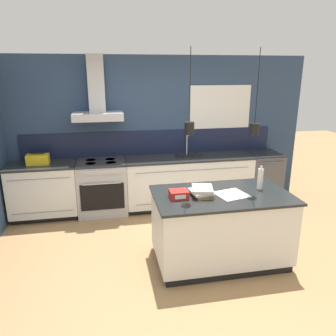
# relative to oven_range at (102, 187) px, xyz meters

# --- Properties ---
(ground_plane) EXTENTS (16.00, 16.00, 0.00)m
(ground_plane) POSITION_rel_oven_range_xyz_m (0.90, -1.69, -0.46)
(ground_plane) COLOR #A87F51
(ground_plane) RESTS_ON ground
(wall_back) EXTENTS (5.60, 2.23, 2.60)m
(wall_back) POSITION_rel_oven_range_xyz_m (0.84, 0.32, 0.90)
(wall_back) COLOR navy
(wall_back) RESTS_ON ground_plane
(counter_run_left) EXTENTS (1.08, 0.64, 0.91)m
(counter_run_left) POSITION_rel_oven_range_xyz_m (-0.94, 0.01, 0.01)
(counter_run_left) COLOR black
(counter_run_left) RESTS_ON ground_plane
(counter_run_sink) EXTENTS (2.23, 0.64, 1.31)m
(counter_run_sink) POSITION_rel_oven_range_xyz_m (1.51, 0.01, 0.01)
(counter_run_sink) COLOR black
(counter_run_sink) RESTS_ON ground_plane
(oven_range) EXTENTS (0.81, 0.66, 0.91)m
(oven_range) POSITION_rel_oven_range_xyz_m (0.00, 0.00, 0.00)
(oven_range) COLOR #B5B5BA
(oven_range) RESTS_ON ground_plane
(dishwasher) EXTENTS (0.58, 0.65, 0.91)m
(dishwasher) POSITION_rel_oven_range_xyz_m (2.91, 0.00, 0.00)
(dishwasher) COLOR #4C4C51
(dishwasher) RESTS_ON ground_plane
(kitchen_island) EXTENTS (1.67, 0.97, 0.91)m
(kitchen_island) POSITION_rel_oven_range_xyz_m (1.46, -1.79, 0.00)
(kitchen_island) COLOR black
(kitchen_island) RESTS_ON ground_plane
(bottle_on_island) EXTENTS (0.07, 0.07, 0.33)m
(bottle_on_island) POSITION_rel_oven_range_xyz_m (1.99, -1.71, 0.59)
(bottle_on_island) COLOR silver
(bottle_on_island) RESTS_ON kitchen_island
(book_stack) EXTENTS (0.30, 0.35, 0.10)m
(book_stack) POSITION_rel_oven_range_xyz_m (1.20, -1.80, 0.51)
(book_stack) COLOR olive
(book_stack) RESTS_ON kitchen_island
(red_supply_box) EXTENTS (0.21, 0.18, 0.09)m
(red_supply_box) POSITION_rel_oven_range_xyz_m (0.91, -1.82, 0.50)
(red_supply_box) COLOR red
(red_supply_box) RESTS_ON kitchen_island
(paper_pile) EXTENTS (0.42, 0.41, 0.01)m
(paper_pile) POSITION_rel_oven_range_xyz_m (1.56, -1.84, 0.46)
(paper_pile) COLOR silver
(paper_pile) RESTS_ON kitchen_island
(yellow_toolbox) EXTENTS (0.34, 0.18, 0.19)m
(yellow_toolbox) POSITION_rel_oven_range_xyz_m (-0.98, 0.00, 0.54)
(yellow_toolbox) COLOR gold
(yellow_toolbox) RESTS_ON counter_run_left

